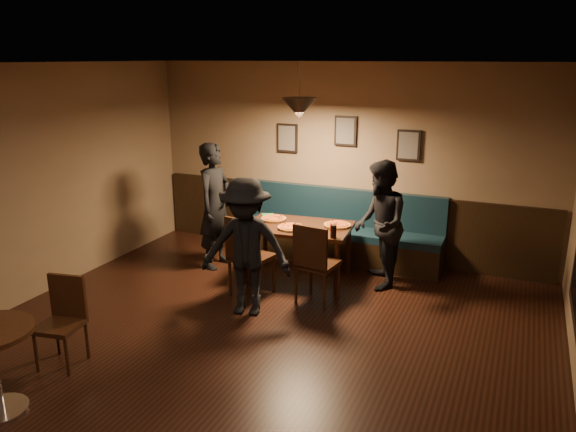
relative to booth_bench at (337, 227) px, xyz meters
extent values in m
plane|color=black|center=(0.00, -3.20, -0.50)|extent=(7.00, 7.00, 0.00)
plane|color=silver|center=(0.00, -3.20, 2.30)|extent=(7.00, 7.00, 0.00)
plane|color=#8C704F|center=(0.00, 0.30, 0.90)|extent=(6.00, 0.00, 6.00)
cube|color=black|center=(0.00, 0.27, 0.00)|extent=(5.88, 0.06, 1.00)
cube|color=black|center=(-0.90, 0.27, 1.20)|extent=(0.32, 0.04, 0.42)
cube|color=black|center=(0.00, 0.27, 1.35)|extent=(0.32, 0.04, 0.42)
cube|color=black|center=(0.90, 0.27, 1.20)|extent=(0.32, 0.04, 0.42)
cone|color=black|center=(-0.26, -0.83, 1.75)|extent=(0.44, 0.44, 0.25)
cube|color=black|center=(-0.26, -0.83, -0.14)|extent=(1.44, 1.01, 0.73)
imported|color=black|center=(-1.49, -0.88, 0.37)|extent=(0.46, 0.67, 1.75)
imported|color=black|center=(0.78, -0.67, 0.32)|extent=(0.86, 0.96, 1.64)
imported|color=black|center=(-0.40, -2.06, 0.30)|extent=(1.13, 0.79, 1.59)
cylinder|color=orange|center=(-0.67, -0.73, 0.25)|extent=(0.45, 0.45, 0.04)
cylinder|color=#C66425|center=(-0.29, -1.01, 0.25)|extent=(0.37, 0.37, 0.04)
cylinder|color=#C06724|center=(0.22, -0.67, 0.25)|extent=(0.46, 0.46, 0.04)
cylinder|color=black|center=(0.33, -1.14, 0.31)|extent=(0.08, 0.08, 0.16)
cylinder|color=#8B0704|center=(0.22, -0.91, 0.29)|extent=(0.03, 0.03, 0.12)
cube|color=#217C40|center=(-0.83, -0.56, 0.23)|extent=(0.23, 0.23, 0.01)
cube|color=#1B6521|center=(-0.81, -1.12, 0.23)|extent=(0.18, 0.18, 0.01)
cube|color=silver|center=(-0.26, -1.17, 0.23)|extent=(0.18, 0.07, 0.00)
camera|label=1|loc=(2.38, -7.27, 2.36)|focal=34.60mm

